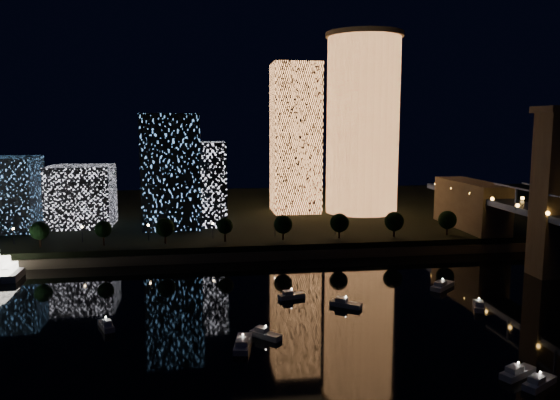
# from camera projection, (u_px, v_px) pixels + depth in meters

# --- Properties ---
(ground) EXTENTS (520.00, 520.00, 0.00)m
(ground) POSITION_uv_depth(u_px,v_px,m) (402.00, 360.00, 104.75)
(ground) COLOR black
(ground) RESTS_ON ground
(far_bank) EXTENTS (420.00, 160.00, 5.00)m
(far_bank) POSITION_uv_depth(u_px,v_px,m) (281.00, 213.00, 261.20)
(far_bank) COLOR black
(far_bank) RESTS_ON ground
(seawall) EXTENTS (420.00, 6.00, 3.00)m
(seawall) POSITION_uv_depth(u_px,v_px,m) (315.00, 253.00, 184.90)
(seawall) COLOR #6B5E4C
(seawall) RESTS_ON ground
(tower_cylindrical) EXTENTS (34.00, 34.00, 79.16)m
(tower_cylindrical) POSITION_uv_depth(u_px,v_px,m) (363.00, 124.00, 243.04)
(tower_cylindrical) COLOR #F4934E
(tower_cylindrical) RESTS_ON far_bank
(tower_rectangular) EXTENTS (20.88, 20.88, 66.44)m
(tower_rectangular) POSITION_uv_depth(u_px,v_px,m) (295.00, 138.00, 245.85)
(tower_rectangular) COLOR #F4934E
(tower_rectangular) RESTS_ON far_bank
(midrise_blocks) EXTENTS (90.82, 29.12, 43.67)m
(midrise_blocks) POSITION_uv_depth(u_px,v_px,m) (136.00, 182.00, 213.11)
(midrise_blocks) COLOR white
(midrise_blocks) RESTS_ON far_bank
(motorboats) EXTENTS (125.45, 72.49, 2.78)m
(motorboats) POSITION_uv_depth(u_px,v_px,m) (365.00, 337.00, 113.81)
(motorboats) COLOR silver
(motorboats) RESTS_ON ground
(esplanade_trees) EXTENTS (166.62, 6.94, 8.97)m
(esplanade_trees) POSITION_uv_depth(u_px,v_px,m) (242.00, 225.00, 186.10)
(esplanade_trees) COLOR black
(esplanade_trees) RESTS_ON far_bank
(street_lamps) EXTENTS (132.70, 0.70, 5.65)m
(street_lamps) POSITION_uv_depth(u_px,v_px,m) (213.00, 227.00, 190.80)
(street_lamps) COLOR black
(street_lamps) RESTS_ON far_bank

